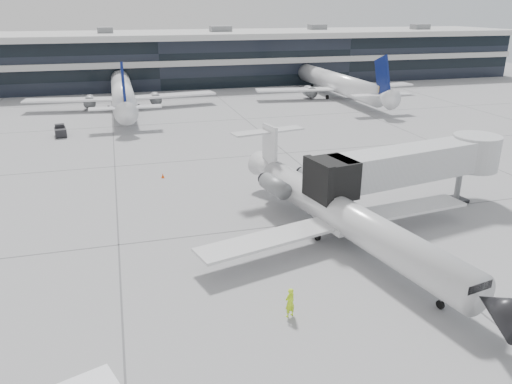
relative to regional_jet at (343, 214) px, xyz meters
name	(u,v)px	position (x,y,z in m)	size (l,w,h in m)	color
ground	(249,230)	(-6.08, 4.01, -2.24)	(220.00, 220.00, 0.00)	gray
terminal	(155,61)	(-6.08, 86.01, 2.76)	(170.00, 22.00, 10.00)	black
bg_jet_center	(124,107)	(-14.08, 59.01, -2.24)	(32.00, 40.00, 9.60)	white
bg_jet_right	(335,97)	(25.92, 59.01, -2.24)	(32.00, 40.00, 9.60)	white
regional_jet	(343,214)	(0.00, 0.00, 0.00)	(22.71, 28.31, 6.57)	silver
jet_bridge	(418,163)	(8.52, 3.86, 2.10)	(18.52, 6.72, 5.96)	#ACAFB0
ramp_worker	(290,302)	(-6.87, -7.97, -1.34)	(0.66, 0.43, 1.80)	#C7FF1A
traffic_cone	(163,176)	(-11.35, 18.67, -2.01)	(0.44, 0.44, 0.49)	#FF4F0D
far_tug	(60,131)	(-22.91, 40.10, -1.54)	(1.77, 2.62, 1.56)	black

